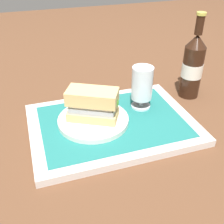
% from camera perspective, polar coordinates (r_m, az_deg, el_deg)
% --- Properties ---
extents(ground_plane, '(3.00, 3.00, 0.00)m').
position_cam_1_polar(ground_plane, '(0.76, 0.00, -3.15)').
color(ground_plane, brown).
extents(tray, '(0.44, 0.32, 0.02)m').
position_cam_1_polar(tray, '(0.76, 0.00, -2.54)').
color(tray, silver).
rests_on(tray, ground_plane).
extents(placemat, '(0.38, 0.27, 0.00)m').
position_cam_1_polar(placemat, '(0.75, 0.00, -1.88)').
color(placemat, '#1E6B66').
rests_on(placemat, tray).
extents(plate, '(0.19, 0.19, 0.01)m').
position_cam_1_polar(plate, '(0.74, -3.88, -1.69)').
color(plate, silver).
rests_on(plate, placemat).
extents(sandwich, '(0.14, 0.12, 0.08)m').
position_cam_1_polar(sandwich, '(0.72, -3.76, 1.59)').
color(sandwich, tan).
rests_on(sandwich, plate).
extents(beer_glass, '(0.06, 0.06, 0.12)m').
position_cam_1_polar(beer_glass, '(0.79, 6.21, 5.34)').
color(beer_glass, silver).
rests_on(beer_glass, placemat).
extents(beer_bottle, '(0.07, 0.07, 0.27)m').
position_cam_1_polar(beer_bottle, '(0.91, 16.34, 9.16)').
color(beer_bottle, black).
rests_on(beer_bottle, ground_plane).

